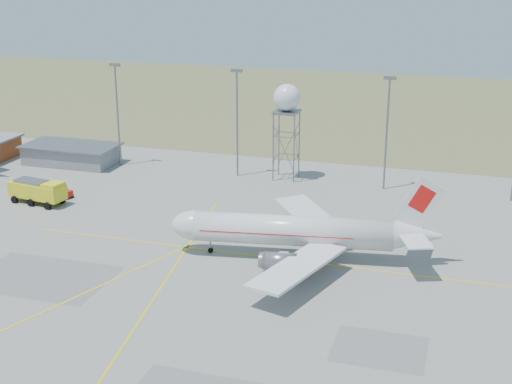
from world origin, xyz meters
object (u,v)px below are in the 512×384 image
(airliner_main, at_px, (297,232))
(fire_truck, at_px, (39,192))
(radar_tower, at_px, (287,126))
(baggage_tug, at_px, (65,194))

(airliner_main, bearing_deg, fire_truck, -20.11)
(airliner_main, xyz_separation_m, radar_tower, (-11.07, 35.70, 6.21))
(baggage_tug, bearing_deg, airliner_main, 1.89)
(radar_tower, xyz_separation_m, baggage_tug, (-34.10, -22.35, -9.40))
(fire_truck, xyz_separation_m, baggage_tug, (2.52, 3.92, -1.24))
(airliner_main, xyz_separation_m, baggage_tug, (-45.17, 13.35, -3.19))
(airliner_main, distance_m, fire_truck, 48.66)
(radar_tower, bearing_deg, airliner_main, -72.77)
(radar_tower, relative_size, fire_truck, 1.68)
(airliner_main, height_order, baggage_tug, airliner_main)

